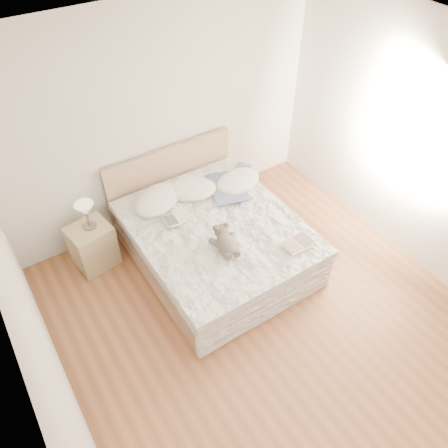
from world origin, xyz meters
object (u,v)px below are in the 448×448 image
at_px(table_lamp, 85,211).
at_px(childrens_book, 297,244).
at_px(photo_book, 177,218).
at_px(bed, 213,238).
at_px(teddy_bear, 226,249).
at_px(nightstand, 93,246).

height_order(table_lamp, childrens_book, table_lamp).
distance_m(table_lamp, photo_book, 0.99).
xyz_separation_m(bed, table_lamp, (-1.18, 0.70, 0.49)).
height_order(childrens_book, teddy_bear, teddy_bear).
xyz_separation_m(nightstand, childrens_book, (1.75, -1.50, 0.35)).
xyz_separation_m(photo_book, teddy_bear, (0.20, -0.70, 0.02)).
bearing_deg(nightstand, teddy_bear, -47.35).
bearing_deg(table_lamp, bed, -30.57).
xyz_separation_m(childrens_book, teddy_bear, (-0.68, 0.33, 0.02)).
relative_size(bed, childrens_book, 6.31).
distance_m(nightstand, childrens_book, 2.34).
height_order(bed, table_lamp, bed).
height_order(table_lamp, teddy_bear, table_lamp).
relative_size(photo_book, teddy_bear, 0.86).
distance_m(bed, childrens_book, 1.04).
bearing_deg(photo_book, bed, -29.14).
distance_m(nightstand, teddy_bear, 1.63).
bearing_deg(childrens_book, photo_book, 126.96).
bearing_deg(teddy_bear, bed, 84.60).
bearing_deg(childrens_book, nightstand, 136.29).
bearing_deg(table_lamp, childrens_book, -41.48).
relative_size(bed, teddy_bear, 5.82).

